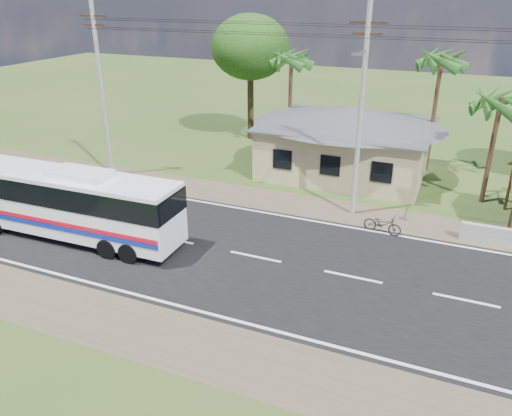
# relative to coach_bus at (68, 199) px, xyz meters

# --- Properties ---
(ground) EXTENTS (120.00, 120.00, 0.00)m
(ground) POSITION_rel_coach_bus_xyz_m (9.06, 1.63, -2.06)
(ground) COLOR #2C4719
(ground) RESTS_ON ground
(road) EXTENTS (120.00, 16.00, 0.03)m
(road) POSITION_rel_coach_bus_xyz_m (9.06, 1.63, -2.05)
(road) COLOR black
(road) RESTS_ON ground
(house) EXTENTS (12.40, 10.00, 5.00)m
(house) POSITION_rel_coach_bus_xyz_m (10.06, 14.62, 0.58)
(house) COLOR tan
(house) RESTS_ON ground
(utility_poles) EXTENTS (32.80, 2.22, 11.00)m
(utility_poles) POSITION_rel_coach_bus_xyz_m (11.73, 8.11, 3.71)
(utility_poles) COLOR #9E9E99
(utility_poles) RESTS_ON ground
(palm_near) EXTENTS (2.80, 2.80, 6.70)m
(palm_near) POSITION_rel_coach_bus_xyz_m (18.56, 12.63, 3.65)
(palm_near) COLOR #47301E
(palm_near) RESTS_ON ground
(palm_mid) EXTENTS (2.80, 2.80, 8.20)m
(palm_mid) POSITION_rel_coach_bus_xyz_m (15.06, 17.13, 5.10)
(palm_mid) COLOR #47301E
(palm_mid) RESTS_ON ground
(palm_far) EXTENTS (2.80, 2.80, 7.70)m
(palm_far) POSITION_rel_coach_bus_xyz_m (5.06, 17.63, 4.62)
(palm_far) COLOR #47301E
(palm_far) RESTS_ON ground
(tree_behind_house) EXTENTS (6.00, 6.00, 9.61)m
(tree_behind_house) POSITION_rel_coach_bus_xyz_m (1.06, 19.63, 5.06)
(tree_behind_house) COLOR #47301E
(tree_behind_house) RESTS_ON ground
(coach_bus) EXTENTS (11.65, 2.74, 3.60)m
(coach_bus) POSITION_rel_coach_bus_xyz_m (0.00, 0.00, 0.00)
(coach_bus) COLOR white
(coach_bus) RESTS_ON ground
(motorcycle) EXTENTS (2.01, 0.96, 1.01)m
(motorcycle) POSITION_rel_coach_bus_xyz_m (13.96, 6.34, -1.55)
(motorcycle) COLOR black
(motorcycle) RESTS_ON ground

